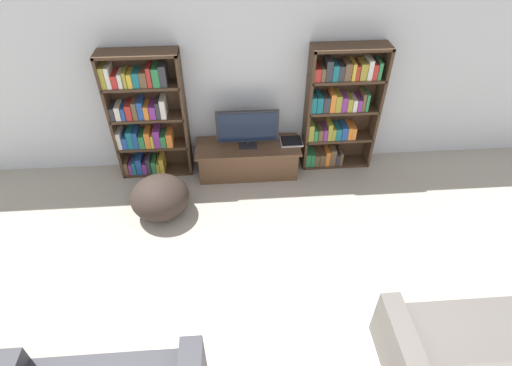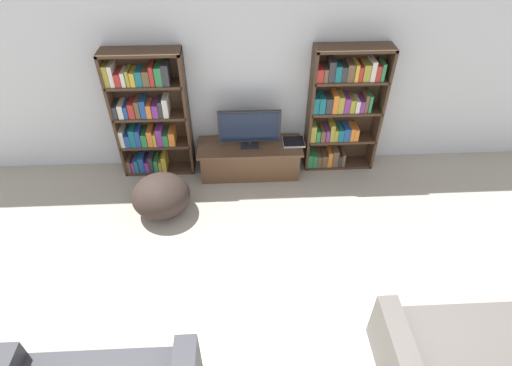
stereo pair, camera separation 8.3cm
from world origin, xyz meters
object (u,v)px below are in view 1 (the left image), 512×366
Objects in this scene: bookshelf_right at (339,109)px; beanbag_ottoman at (160,197)px; bookshelf_left at (146,117)px; laptop at (291,141)px; tv_stand at (248,159)px; television at (247,128)px.

bookshelf_right is 2.44× the size of beanbag_ottoman.
bookshelf_left is 1.95m from laptop.
laptop is 0.41× the size of beanbag_ottoman.
laptop is at bearing 24.14° from beanbag_ottoman.
bookshelf_left is at bearing 173.61° from tv_stand.
bookshelf_left is at bearing 101.74° from beanbag_ottoman.
bookshelf_left reaches higher than laptop.
bookshelf_left is 5.93× the size of laptop.
bookshelf_left is 1.46m from tv_stand.
television is (-1.22, -0.16, -0.14)m from bookshelf_right.
television is 0.66m from laptop.
tv_stand is at bearing -173.18° from bookshelf_right.
bookshelf_left is 1.09m from beanbag_ottoman.
tv_stand is 1.34m from beanbag_ottoman.
laptop is (1.91, -0.11, -0.40)m from bookshelf_left.
television is at bearing -90.00° from tv_stand.
bookshelf_right is (2.53, -0.00, 0.01)m from bookshelf_left.
bookshelf_right is 2.13× the size of television.
television is (0.00, -0.02, 0.51)m from tv_stand.
tv_stand is 1.73× the size of television.
bookshelf_right reaches higher than tv_stand.
laptop reaches higher than tv_stand.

